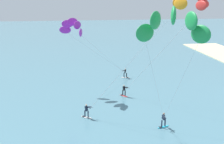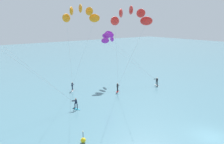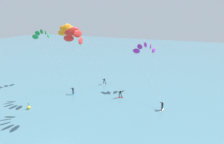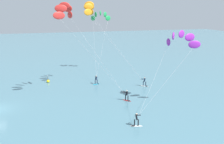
{
  "view_description": "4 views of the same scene",
  "coord_description": "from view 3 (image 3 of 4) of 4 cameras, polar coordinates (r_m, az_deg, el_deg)",
  "views": [
    {
      "loc": [
        -34.35,
        25.77,
        13.93
      ],
      "look_at": [
        -1.22,
        20.95,
        4.45
      ],
      "focal_mm": 44.22,
      "sensor_mm": 36.0,
      "label": 1
    },
    {
      "loc": [
        -22.03,
        -10.2,
        12.61
      ],
      "look_at": [
        2.46,
        21.49,
        3.13
      ],
      "focal_mm": 34.12,
      "sensor_mm": 36.0,
      "label": 2
    },
    {
      "loc": [
        13.37,
        -12.89,
        16.12
      ],
      "look_at": [
        -0.63,
        19.89,
        4.99
      ],
      "focal_mm": 28.56,
      "sensor_mm": 36.0,
      "label": 3
    },
    {
      "loc": [
        37.15,
        6.08,
        13.64
      ],
      "look_at": [
        -0.16,
        17.02,
        4.19
      ],
      "focal_mm": 41.85,
      "sensor_mm": 36.0,
      "label": 4
    }
  ],
  "objects": [
    {
      "name": "kitesurfer_nearshore",
      "position": [
        45.5,
        -21.16,
        10.5
      ],
      "size": [
        12.01,
        6.51,
        13.28
      ],
      "color": "#23ADD1",
      "rests_on": "ground"
    },
    {
      "name": "kitesurfer_mid_water",
      "position": [
        28.9,
        -11.28,
        10.52
      ],
      "size": [
        8.07,
        10.84,
        14.6
      ],
      "color": "red",
      "rests_on": "ground"
    },
    {
      "name": "kitesurfer_far_out",
      "position": [
        35.45,
        -13.34,
        12.01
      ],
      "size": [
        6.15,
        11.35,
        14.86
      ],
      "color": "white",
      "rests_on": "ground"
    },
    {
      "name": "marker_buoy",
      "position": [
        36.37,
        -25.08,
        -10.21
      ],
      "size": [
        0.56,
        0.56,
        1.38
      ],
      "color": "yellow",
      "rests_on": "ground"
    },
    {
      "name": "kitesurfer_downwind",
      "position": [
        39.7,
        10.75,
        6.98
      ],
      "size": [
        8.53,
        11.44,
        10.77
      ],
      "color": "white",
      "rests_on": "ground"
    }
  ]
}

